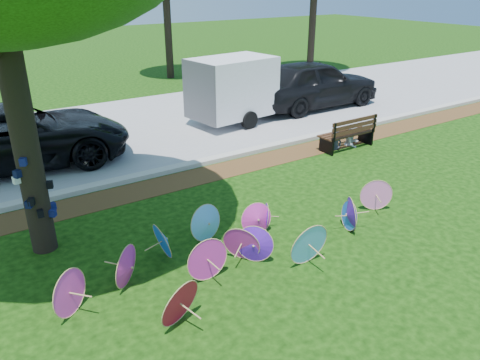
% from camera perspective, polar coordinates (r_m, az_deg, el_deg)
% --- Properties ---
extents(ground, '(90.00, 90.00, 0.00)m').
position_cam_1_polar(ground, '(8.16, 4.92, -11.30)').
color(ground, black).
rests_on(ground, ground).
extents(mulch_strip, '(90.00, 1.00, 0.01)m').
position_cam_1_polar(mulch_strip, '(11.55, -8.95, -0.51)').
color(mulch_strip, '#472D16').
rests_on(mulch_strip, ground).
extents(curb, '(90.00, 0.30, 0.12)m').
position_cam_1_polar(curb, '(12.13, -10.37, 0.85)').
color(curb, '#B7B5AD').
rests_on(curb, ground).
extents(street, '(90.00, 8.00, 0.01)m').
position_cam_1_polar(street, '(15.84, -16.48, 5.45)').
color(street, gray).
rests_on(street, ground).
extents(parasol_pile, '(7.14, 2.36, 0.82)m').
position_cam_1_polar(parasol_pile, '(8.31, 0.04, -7.53)').
color(parasol_pile, blue).
rests_on(parasol_pile, ground).
extents(black_van, '(6.18, 3.41, 1.64)m').
position_cam_1_polar(black_van, '(13.64, -25.88, 4.78)').
color(black_van, black).
rests_on(black_van, ground).
extents(dark_pickup, '(5.42, 2.24, 1.84)m').
position_cam_1_polar(dark_pickup, '(18.47, 8.95, 11.53)').
color(dark_pickup, black).
rests_on(dark_pickup, ground).
extents(cargo_trailer, '(2.94, 2.07, 2.53)m').
position_cam_1_polar(cargo_trailer, '(16.04, -0.93, 11.28)').
color(cargo_trailer, white).
rests_on(cargo_trailer, ground).
extents(park_bench, '(1.82, 0.70, 0.95)m').
position_cam_1_polar(park_bench, '(14.12, 12.81, 5.69)').
color(park_bench, black).
rests_on(park_bench, ground).
extents(person_left, '(0.43, 0.29, 1.17)m').
position_cam_1_polar(person_left, '(13.88, 11.69, 5.96)').
color(person_left, '#3C3E52').
rests_on(person_left, ground).
extents(person_right, '(0.67, 0.57, 1.23)m').
position_cam_1_polar(person_right, '(14.36, 13.71, 6.49)').
color(person_right, silver).
rests_on(person_right, ground).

